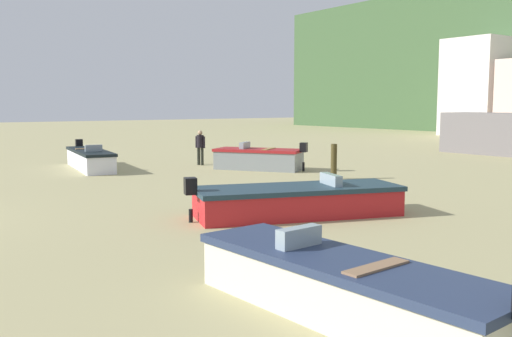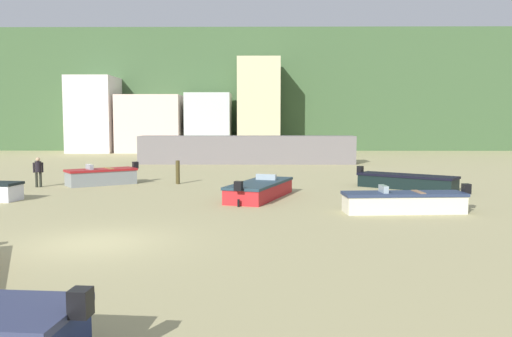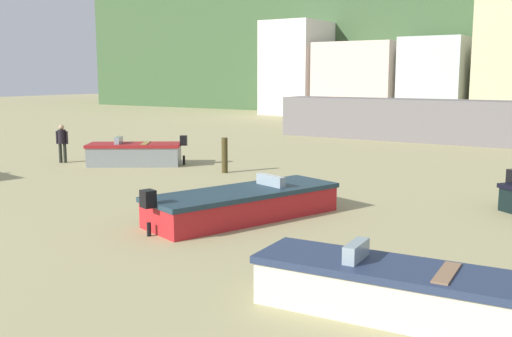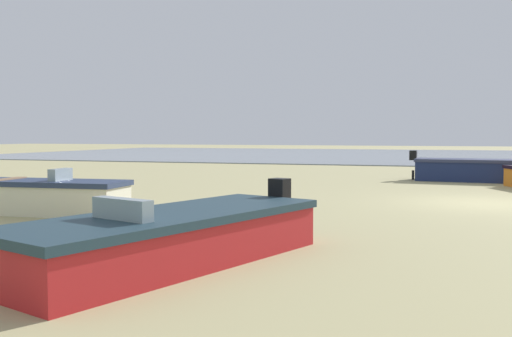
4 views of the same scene
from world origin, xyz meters
The scene contains 5 objects.
ground_plane centered at (0.00, 0.00, 0.00)m, with size 160.00×160.00×0.00m, color tan.
tidal_water centered at (0.00, -36.00, 0.03)m, with size 80.00×36.00×0.06m, color gray.
boat_navy_1 centered at (0.24, -7.93, 0.45)m, with size 4.34×1.99×1.21m.
boat_red_3 centered at (4.82, 9.36, 0.39)m, with size 3.32×5.54×1.08m.
boat_cream_6 centered at (10.47, 5.43, 0.41)m, with size 5.04×1.62×1.12m.
Camera 4 is at (1.10, 16.92, 1.88)m, focal length 41.05 mm.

